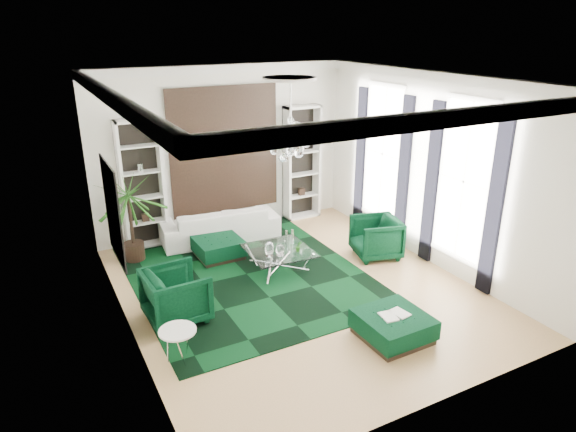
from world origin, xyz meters
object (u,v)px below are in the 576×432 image
sofa (220,224)px  coffee_table (279,259)px  ottoman_side (218,248)px  ottoman_front (393,327)px  side_table (179,346)px  armchair_left (176,295)px  palm (129,208)px  armchair_right (376,237)px

sofa → coffee_table: bearing=110.1°
ottoman_side → ottoman_front: bearing=-71.6°
sofa → ottoman_side: size_ratio=2.83×
side_table → ottoman_side: bearing=60.3°
sofa → armchair_left: size_ratio=2.66×
palm → coffee_table: bearing=-35.9°
coffee_table → palm: (-2.46, 1.78, 0.94)m
armchair_right → coffee_table: 2.13m
palm → armchair_right: bearing=-25.7°
ottoman_side → ottoman_front: ottoman_side is taller
armchair_left → coffee_table: 2.49m
sofa → ottoman_front: size_ratio=2.59×
ottoman_front → palm: palm is taller
sofa → armchair_left: armchair_left is taller
coffee_table → side_table: 3.31m
coffee_table → side_table: bearing=-142.8°
ottoman_front → palm: bearing=121.8°
ottoman_side → ottoman_front: (1.35, -4.07, -0.00)m
coffee_table → ottoman_side: size_ratio=1.33×
sofa → side_table: bearing=67.4°
armchair_left → ottoman_front: size_ratio=0.97×
armchair_right → palm: 5.08m
armchair_left → ottoman_front: bearing=-130.3°
armchair_right → coffee_table: bearing=-85.9°
armchair_left → ottoman_front: 3.52m
ottoman_side → armchair_left: bearing=-126.7°
coffee_table → palm: 3.18m
sofa → coffee_table: 2.03m
ottoman_front → side_table: bearing=162.7°
coffee_table → ottoman_front: bearing=-80.7°
armchair_left → ottoman_side: bearing=-40.1°
ottoman_side → side_table: (-1.77, -3.10, 0.06)m
ottoman_front → side_table: side_table is taller
armchair_left → coffee_table: size_ratio=0.80×
side_table → palm: palm is taller
side_table → coffee_table: bearing=37.2°
armchair_right → ottoman_front: 3.04m
ottoman_front → palm: (-2.94, 4.75, 0.95)m
armchair_left → ottoman_front: (2.81, -2.11, -0.24)m
sofa → armchair_right: armchair_right is taller
sofa → armchair_left: 3.37m
coffee_table → side_table: side_table is taller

